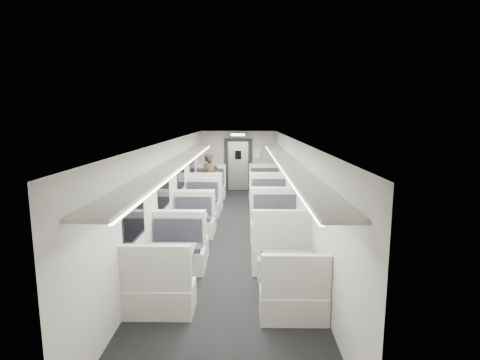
{
  "coord_description": "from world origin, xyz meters",
  "views": [
    {
      "loc": [
        0.3,
        -9.0,
        2.92
      ],
      "look_at": [
        0.14,
        1.43,
        1.18
      ],
      "focal_mm": 28.0,
      "sensor_mm": 36.0,
      "label": 1
    }
  ],
  "objects_px": {
    "booth_right_a": "(266,192)",
    "booth_right_b": "(271,209)",
    "booth_right_c": "(278,236)",
    "booth_left_a": "(208,191)",
    "booth_left_d": "(170,268)",
    "passenger": "(210,179)",
    "exit_sign": "(238,135)",
    "booth_left_b": "(199,209)",
    "booth_left_c": "(189,231)",
    "vestibule_door": "(238,165)",
    "booth_right_d": "(288,275)"
  },
  "relations": [
    {
      "from": "booth_right_a",
      "to": "booth_right_c",
      "type": "relative_size",
      "value": 0.99
    },
    {
      "from": "booth_left_a",
      "to": "booth_right_b",
      "type": "xyz_separation_m",
      "value": [
        2.0,
        -2.57,
        0.01
      ]
    },
    {
      "from": "booth_left_c",
      "to": "exit_sign",
      "type": "height_order",
      "value": "exit_sign"
    },
    {
      "from": "booth_left_c",
      "to": "booth_left_d",
      "type": "height_order",
      "value": "booth_left_d"
    },
    {
      "from": "booth_left_b",
      "to": "booth_left_a",
      "type": "bearing_deg",
      "value": 90.0
    },
    {
      "from": "booth_left_b",
      "to": "booth_right_a",
      "type": "bearing_deg",
      "value": 49.79
    },
    {
      "from": "booth_right_b",
      "to": "passenger",
      "type": "distance_m",
      "value": 3.04
    },
    {
      "from": "passenger",
      "to": "exit_sign",
      "type": "xyz_separation_m",
      "value": [
        0.9,
        2.01,
        1.4
      ]
    },
    {
      "from": "booth_left_d",
      "to": "booth_right_d",
      "type": "xyz_separation_m",
      "value": [
        2.0,
        -0.2,
        -0.03
      ]
    },
    {
      "from": "booth_left_d",
      "to": "booth_right_a",
      "type": "bearing_deg",
      "value": 72.97
    },
    {
      "from": "booth_right_a",
      "to": "passenger",
      "type": "height_order",
      "value": "passenger"
    },
    {
      "from": "booth_right_a",
      "to": "passenger",
      "type": "bearing_deg",
      "value": -176.1
    },
    {
      "from": "booth_left_d",
      "to": "booth_right_c",
      "type": "distance_m",
      "value": 2.62
    },
    {
      "from": "booth_left_a",
      "to": "passenger",
      "type": "distance_m",
      "value": 0.55
    },
    {
      "from": "booth_right_b",
      "to": "booth_right_c",
      "type": "bearing_deg",
      "value": -90.0
    },
    {
      "from": "booth_left_b",
      "to": "booth_right_c",
      "type": "height_order",
      "value": "booth_right_c"
    },
    {
      "from": "booth_left_d",
      "to": "booth_right_c",
      "type": "bearing_deg",
      "value": 40.19
    },
    {
      "from": "booth_right_c",
      "to": "booth_left_b",
      "type": "bearing_deg",
      "value": 128.97
    },
    {
      "from": "booth_left_d",
      "to": "booth_right_a",
      "type": "xyz_separation_m",
      "value": [
        2.0,
        6.53,
        0.04
      ]
    },
    {
      "from": "booth_right_a",
      "to": "passenger",
      "type": "distance_m",
      "value": 1.96
    },
    {
      "from": "booth_right_b",
      "to": "booth_right_c",
      "type": "height_order",
      "value": "booth_right_c"
    },
    {
      "from": "booth_left_d",
      "to": "booth_right_a",
      "type": "relative_size",
      "value": 0.91
    },
    {
      "from": "booth_left_d",
      "to": "booth_right_c",
      "type": "height_order",
      "value": "booth_right_c"
    },
    {
      "from": "booth_left_a",
      "to": "booth_left_d",
      "type": "bearing_deg",
      "value": -90.0
    },
    {
      "from": "booth_left_a",
      "to": "vestibule_door",
      "type": "height_order",
      "value": "vestibule_door"
    },
    {
      "from": "booth_left_a",
      "to": "exit_sign",
      "type": "bearing_deg",
      "value": 60.37
    },
    {
      "from": "booth_left_b",
      "to": "passenger",
      "type": "relative_size",
      "value": 1.2
    },
    {
      "from": "exit_sign",
      "to": "vestibule_door",
      "type": "bearing_deg",
      "value": 90.0
    },
    {
      "from": "booth_right_c",
      "to": "passenger",
      "type": "relative_size",
      "value": 1.33
    },
    {
      "from": "booth_left_d",
      "to": "vestibule_door",
      "type": "height_order",
      "value": "vestibule_door"
    },
    {
      "from": "booth_right_a",
      "to": "booth_right_b",
      "type": "xyz_separation_m",
      "value": [
        0.0,
        -2.46,
        -0.0
      ]
    },
    {
      "from": "passenger",
      "to": "exit_sign",
      "type": "distance_m",
      "value": 2.61
    },
    {
      "from": "booth_left_a",
      "to": "booth_right_b",
      "type": "height_order",
      "value": "booth_right_b"
    },
    {
      "from": "passenger",
      "to": "exit_sign",
      "type": "height_order",
      "value": "exit_sign"
    },
    {
      "from": "booth_right_c",
      "to": "exit_sign",
      "type": "distance_m",
      "value": 7.04
    },
    {
      "from": "booth_right_a",
      "to": "passenger",
      "type": "relative_size",
      "value": 1.32
    },
    {
      "from": "vestibule_door",
      "to": "booth_left_c",
      "type": "bearing_deg",
      "value": -98.43
    },
    {
      "from": "booth_right_a",
      "to": "passenger",
      "type": "xyz_separation_m",
      "value": [
        -1.9,
        -0.13,
        0.46
      ]
    },
    {
      "from": "vestibule_door",
      "to": "exit_sign",
      "type": "distance_m",
      "value": 1.33
    },
    {
      "from": "booth_left_a",
      "to": "exit_sign",
      "type": "distance_m",
      "value": 2.76
    },
    {
      "from": "booth_left_d",
      "to": "booth_right_d",
      "type": "height_order",
      "value": "booth_left_d"
    },
    {
      "from": "booth_right_c",
      "to": "booth_left_a",
      "type": "bearing_deg",
      "value": 111.98
    },
    {
      "from": "booth_left_c",
      "to": "booth_right_d",
      "type": "bearing_deg",
      "value": -49.53
    },
    {
      "from": "exit_sign",
      "to": "booth_right_b",
      "type": "bearing_deg",
      "value": -77.0
    },
    {
      "from": "booth_left_d",
      "to": "booth_right_c",
      "type": "xyz_separation_m",
      "value": [
        2.0,
        1.69,
        0.04
      ]
    },
    {
      "from": "booth_right_c",
      "to": "exit_sign",
      "type": "xyz_separation_m",
      "value": [
        -1.0,
        6.71,
        1.86
      ]
    },
    {
      "from": "booth_left_c",
      "to": "exit_sign",
      "type": "relative_size",
      "value": 3.33
    },
    {
      "from": "booth_left_c",
      "to": "vestibule_door",
      "type": "distance_m",
      "value": 6.86
    },
    {
      "from": "booth_right_b",
      "to": "passenger",
      "type": "height_order",
      "value": "passenger"
    },
    {
      "from": "exit_sign",
      "to": "booth_left_c",
      "type": "bearing_deg",
      "value": -99.07
    }
  ]
}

